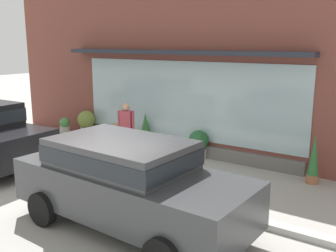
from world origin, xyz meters
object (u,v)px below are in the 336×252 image
at_px(fire_hydrant, 121,149).
at_px(potted_plant_by_entrance, 86,123).
at_px(parked_car_dark_gray, 127,179).
at_px(potted_plant_trailing_edge, 145,131).
at_px(potted_plant_window_left, 65,126).
at_px(potted_plant_near_hydrant, 314,160).
at_px(pedestrian_with_handbag, 125,126).
at_px(potted_plant_corner_tall, 199,143).

relative_size(fire_hydrant, potted_plant_by_entrance, 0.91).
bearing_deg(parked_car_dark_gray, potted_plant_trailing_edge, 126.35).
xyz_separation_m(fire_hydrant, potted_plant_window_left, (-3.97, 1.45, -0.12)).
height_order(potted_plant_near_hydrant, potted_plant_window_left, potted_plant_near_hydrant).
xyz_separation_m(parked_car_dark_gray, potted_plant_trailing_edge, (-3.04, 4.42, -0.37)).
height_order(pedestrian_with_handbag, potted_plant_trailing_edge, pedestrian_with_handbag).
bearing_deg(potted_plant_near_hydrant, potted_plant_by_entrance, 178.99).
distance_m(pedestrian_with_handbag, potted_plant_trailing_edge, 1.20).
distance_m(potted_plant_corner_tall, potted_plant_by_entrance, 4.46).
relative_size(potted_plant_near_hydrant, potted_plant_trailing_edge, 1.07).
distance_m(fire_hydrant, potted_plant_by_entrance, 3.45).
height_order(pedestrian_with_handbag, potted_plant_corner_tall, pedestrian_with_handbag).
bearing_deg(parked_car_dark_gray, fire_hydrant, 135.00).
bearing_deg(fire_hydrant, potted_plant_near_hydrant, 17.74).
bearing_deg(potted_plant_near_hydrant, parked_car_dark_gray, -117.29).
bearing_deg(potted_plant_by_entrance, parked_car_dark_gray, -37.72).
bearing_deg(potted_plant_near_hydrant, potted_plant_trailing_edge, 177.12).
height_order(fire_hydrant, pedestrian_with_handbag, pedestrian_with_handbag).
distance_m(potted_plant_window_left, potted_plant_trailing_edge, 3.46).
relative_size(parked_car_dark_gray, potted_plant_corner_tall, 5.49).
height_order(potted_plant_window_left, potted_plant_corner_tall, potted_plant_corner_tall).
relative_size(fire_hydrant, potted_plant_trailing_edge, 0.77).
bearing_deg(pedestrian_with_handbag, fire_hydrant, 99.46).
bearing_deg(fire_hydrant, potted_plant_corner_tall, 50.33).
bearing_deg(fire_hydrant, parked_car_dark_gray, -46.78).
bearing_deg(potted_plant_trailing_edge, parked_car_dark_gray, -55.43).
distance_m(pedestrian_with_handbag, potted_plant_near_hydrant, 5.11).
distance_m(fire_hydrant, potted_plant_corner_tall, 2.22).
relative_size(fire_hydrant, potted_plant_near_hydrant, 0.72).
distance_m(fire_hydrant, potted_plant_trailing_edge, 1.83).
relative_size(fire_hydrant, parked_car_dark_gray, 0.19).
xyz_separation_m(potted_plant_window_left, potted_plant_by_entrance, (0.93, 0.17, 0.21)).
bearing_deg(pedestrian_with_handbag, potted_plant_trailing_edge, -103.98).
relative_size(pedestrian_with_handbag, potted_plant_window_left, 2.50).
bearing_deg(potted_plant_corner_tall, parked_car_dark_gray, -76.02).
distance_m(potted_plant_near_hydrant, potted_plant_trailing_edge, 5.19).
height_order(potted_plant_near_hydrant, potted_plant_trailing_edge, potted_plant_near_hydrant).
relative_size(potted_plant_corner_tall, potted_plant_by_entrance, 0.86).
distance_m(parked_car_dark_gray, potted_plant_corner_tall, 4.53).
xyz_separation_m(pedestrian_with_handbag, potted_plant_window_left, (-3.60, 0.83, -0.60)).
height_order(pedestrian_with_handbag, potted_plant_near_hydrant, pedestrian_with_handbag).
height_order(pedestrian_with_handbag, potted_plant_window_left, pedestrian_with_handbag).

